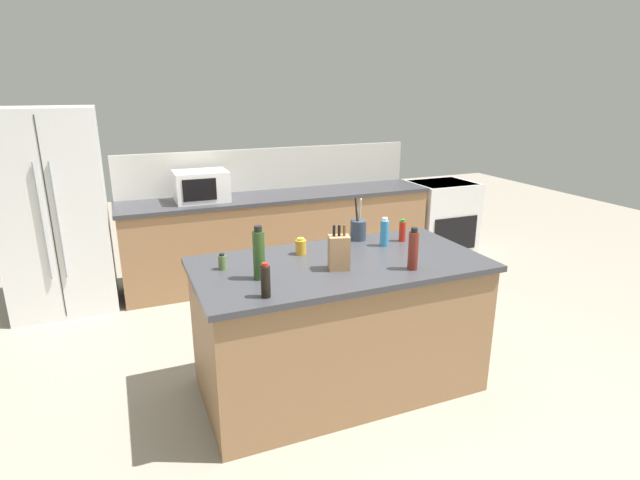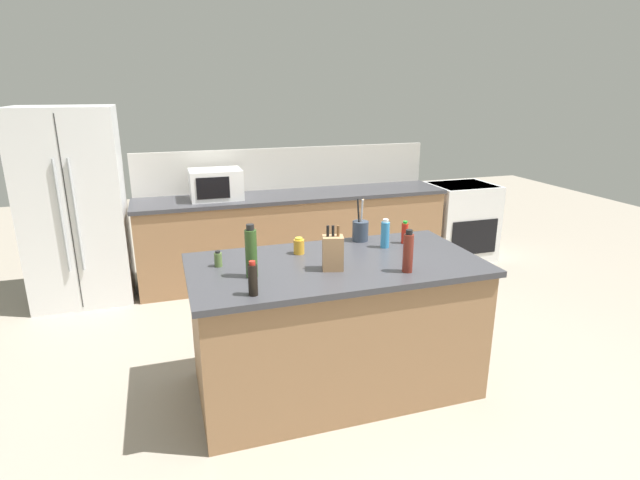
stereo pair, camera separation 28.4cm
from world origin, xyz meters
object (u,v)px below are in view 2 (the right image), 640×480
(range_oven, at_px, (460,221))
(honey_jar, at_px, (299,246))
(vinegar_bottle, at_px, (408,252))
(refrigerator, at_px, (75,207))
(dish_soap_bottle, at_px, (385,234))
(knife_block, at_px, (333,253))
(utensil_crock, at_px, (360,230))
(spice_jar_oregano, at_px, (218,259))
(soy_sauce_bottle, at_px, (253,279))
(olive_oil_bottle, at_px, (251,252))
(microwave, at_px, (216,184))
(hot_sauce_bottle, at_px, (405,233))

(range_oven, bearing_deg, honey_jar, -142.98)
(vinegar_bottle, bearing_deg, refrigerator, 131.25)
(refrigerator, height_order, honey_jar, refrigerator)
(vinegar_bottle, height_order, dish_soap_bottle, vinegar_bottle)
(honey_jar, relative_size, dish_soap_bottle, 0.55)
(knife_block, xyz_separation_m, vinegar_bottle, (0.43, -0.18, 0.02))
(utensil_crock, bearing_deg, spice_jar_oregano, -167.30)
(refrigerator, distance_m, soy_sauce_bottle, 2.91)
(spice_jar_oregano, bearing_deg, dish_soap_bottle, 1.77)
(knife_block, distance_m, olive_oil_bottle, 0.51)
(utensil_crock, bearing_deg, dish_soap_bottle, -62.87)
(spice_jar_oregano, relative_size, soy_sauce_bottle, 0.53)
(utensil_crock, height_order, dish_soap_bottle, utensil_crock)
(range_oven, xyz_separation_m, vinegar_bottle, (-2.04, -2.50, 0.60))
(vinegar_bottle, distance_m, soy_sauce_bottle, 0.99)
(honey_jar, distance_m, vinegar_bottle, 0.78)
(refrigerator, height_order, spice_jar_oregano, refrigerator)
(microwave, height_order, utensil_crock, utensil_crock)
(utensil_crock, distance_m, spice_jar_oregano, 1.11)
(knife_block, relative_size, soy_sauce_bottle, 1.45)
(spice_jar_oregano, height_order, honey_jar, honey_jar)
(dish_soap_bottle, relative_size, hot_sauce_bottle, 1.25)
(refrigerator, distance_m, knife_block, 2.99)
(microwave, distance_m, vinegar_bottle, 2.66)
(utensil_crock, height_order, vinegar_bottle, utensil_crock)
(knife_block, relative_size, hot_sauce_bottle, 1.71)
(range_oven, xyz_separation_m, honey_jar, (-2.59, -1.95, 0.53))
(range_oven, height_order, vinegar_bottle, vinegar_bottle)
(knife_block, distance_m, honey_jar, 0.39)
(refrigerator, relative_size, utensil_crock, 5.88)
(microwave, xyz_separation_m, vinegar_bottle, (0.90, -2.50, -0.02))
(dish_soap_bottle, bearing_deg, knife_block, -148.04)
(knife_block, relative_size, utensil_crock, 0.91)
(knife_block, xyz_separation_m, soy_sauce_bottle, (-0.55, -0.25, -0.02))
(refrigerator, height_order, microwave, refrigerator)
(microwave, height_order, soy_sauce_bottle, microwave)
(honey_jar, distance_m, soy_sauce_bottle, 0.75)
(microwave, xyz_separation_m, knife_block, (0.46, -2.32, -0.04))
(soy_sauce_bottle, xyz_separation_m, dish_soap_bottle, (1.06, 0.56, 0.00))
(range_oven, distance_m, hot_sauce_bottle, 2.71)
(refrigerator, distance_m, microwave, 1.35)
(microwave, height_order, spice_jar_oregano, microwave)
(utensil_crock, relative_size, vinegar_bottle, 1.17)
(microwave, distance_m, honey_jar, 1.99)
(utensil_crock, relative_size, hot_sauce_bottle, 1.89)
(microwave, xyz_separation_m, olive_oil_bottle, (-0.05, -2.29, 0.00))
(range_oven, relative_size, utensil_crock, 2.87)
(refrigerator, relative_size, microwave, 3.61)
(utensil_crock, distance_m, dish_soap_bottle, 0.23)
(knife_block, bearing_deg, vinegar_bottle, -7.63)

